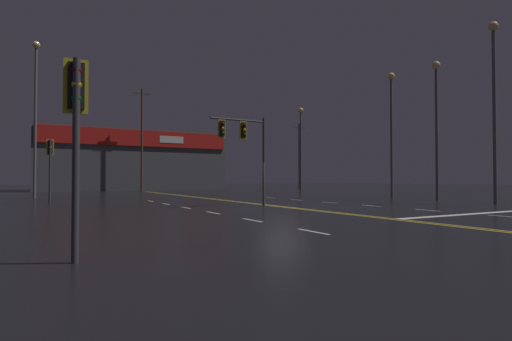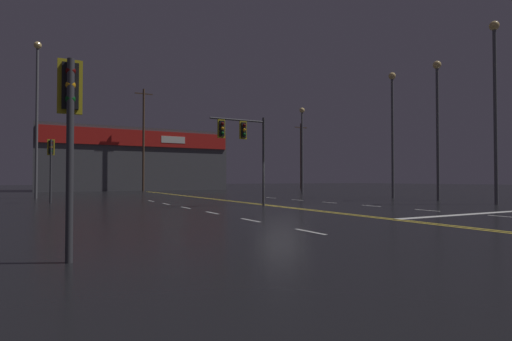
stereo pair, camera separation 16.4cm
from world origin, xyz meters
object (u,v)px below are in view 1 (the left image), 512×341
traffic_signal_median (242,138)px  streetlight_median_approach (437,112)px  traffic_signal_corner_northwest (50,156)px  traffic_signal_corner_southwest (76,112)px  streetlight_far_median (494,90)px  streetlight_near_left (301,138)px  streetlight_far_left (36,101)px  streetlight_far_right (391,118)px

traffic_signal_median → streetlight_median_approach: bearing=-5.4°
traffic_signal_corner_northwest → streetlight_median_approach: 25.79m
traffic_signal_corner_southwest → streetlight_far_median: (23.21, 5.93, 4.13)m
streetlight_near_left → streetlight_far_left: (-25.22, -0.44, 1.56)m
traffic_signal_median → streetlight_near_left: bearing=46.1°
streetlight_near_left → streetlight_far_median: 21.68m
traffic_signal_corner_northwest → streetlight_near_left: 25.72m
traffic_signal_median → streetlight_far_median: streetlight_far_median is taller
streetlight_median_approach → streetlight_far_right: (0.25, 4.25, 0.12)m
streetlight_near_left → streetlight_median_approach: bearing=-92.4°
streetlight_near_left → streetlight_far_right: (-0.47, -13.00, 0.39)m
streetlight_median_approach → streetlight_far_median: size_ratio=0.89×
streetlight_far_right → streetlight_far_left: bearing=153.1°
streetlight_median_approach → streetlight_far_median: bearing=-98.5°
traffic_signal_corner_northwest → streetlight_far_median: 27.26m
traffic_signal_median → streetlight_far_right: streetlight_far_right is taller
traffic_signal_median → streetlight_median_approach: 14.80m
streetlight_far_median → streetlight_far_left: bearing=138.4°
traffic_signal_corner_southwest → streetlight_median_approach: (23.86, 10.30, 3.50)m
traffic_signal_median → traffic_signal_corner_southwest: traffic_signal_median is taller
streetlight_far_right → traffic_signal_corner_southwest: bearing=-148.9°
traffic_signal_corner_northwest → streetlight_far_median: streetlight_far_median is taller
traffic_signal_corner_northwest → streetlight_median_approach: size_ratio=0.41×
traffic_signal_corner_northwest → streetlight_near_left: bearing=17.2°
traffic_signal_corner_southwest → streetlight_far_right: size_ratio=0.37×
streetlight_far_right → streetlight_far_median: (-0.90, -8.62, 0.50)m
streetlight_median_approach → streetlight_far_right: bearing=86.6°
traffic_signal_corner_southwest → streetlight_far_left: size_ratio=0.30×
streetlight_median_approach → traffic_signal_corner_southwest: bearing=-156.6°
traffic_signal_corner_southwest → streetlight_near_left: bearing=48.3°
traffic_signal_median → streetlight_far_median: bearing=-22.5°
traffic_signal_corner_southwest → streetlight_near_left: size_ratio=0.40×
streetlight_median_approach → streetlight_far_left: size_ratio=0.80×
traffic_signal_corner_southwest → streetlight_far_left: 27.54m
streetlight_far_left → streetlight_far_median: size_ratio=1.11×
streetlight_far_left → streetlight_far_right: bearing=-26.9°
traffic_signal_median → traffic_signal_corner_southwest: 14.99m
traffic_signal_corner_southwest → streetlight_far_left: bearing=91.3°
traffic_signal_corner_northwest → streetlight_median_approach: bearing=-22.3°
traffic_signal_corner_southwest → streetlight_far_median: streetlight_far_median is taller
traffic_signal_corner_southwest → streetlight_far_right: (24.12, 14.55, 3.63)m
streetlight_far_median → traffic_signal_median: bearing=157.5°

